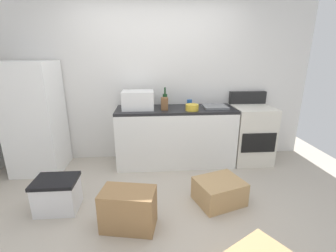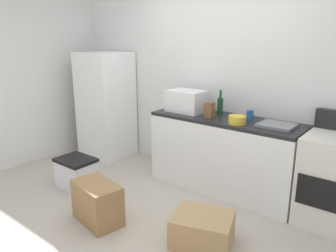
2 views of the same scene
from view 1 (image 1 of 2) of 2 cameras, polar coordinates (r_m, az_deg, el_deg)
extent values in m
plane|color=#B2A899|center=(2.85, -1.95, -19.48)|extent=(6.00, 6.00, 0.00)
cube|color=silver|center=(3.86, -3.18, 11.17)|extent=(5.00, 0.10, 2.60)
cube|color=white|center=(3.73, 1.78, -2.76)|extent=(1.80, 0.60, 0.86)
cube|color=black|center=(3.60, 1.85, 3.98)|extent=(1.80, 0.60, 0.04)
cube|color=white|center=(3.92, -29.37, 1.66)|extent=(0.68, 0.66, 1.60)
cube|color=silver|center=(4.04, 19.28, -1.89)|extent=(0.60, 0.60, 0.90)
cube|color=black|center=(3.79, 21.02, -3.81)|extent=(0.52, 0.02, 0.30)
cube|color=black|center=(4.14, 18.63, 6.51)|extent=(0.60, 0.08, 0.20)
cube|color=white|center=(3.55, -7.23, 6.22)|extent=(0.46, 0.34, 0.27)
cube|color=slate|center=(3.71, 11.28, 4.59)|extent=(0.36, 0.32, 0.03)
cylinder|color=#193F1E|center=(3.69, -0.73, 6.21)|extent=(0.07, 0.07, 0.20)
cylinder|color=#193F1E|center=(3.66, -0.74, 8.51)|extent=(0.03, 0.03, 0.10)
cylinder|color=#2659A5|center=(3.76, 5.18, 5.57)|extent=(0.08, 0.08, 0.10)
cube|color=brown|center=(3.48, -0.86, 5.38)|extent=(0.10, 0.10, 0.18)
cylinder|color=gold|center=(3.47, 5.81, 4.49)|extent=(0.19, 0.19, 0.09)
cube|color=olive|center=(2.54, -9.49, -19.15)|extent=(0.58, 0.41, 0.42)
cube|color=tan|center=(2.96, 12.22, -15.12)|extent=(0.63, 0.57, 0.28)
cube|color=silver|center=(3.03, -25.06, -15.02)|extent=(0.44, 0.34, 0.34)
cube|color=black|center=(2.94, -25.54, -11.86)|extent=(0.46, 0.36, 0.04)
camera|label=2|loc=(2.16, 82.25, 5.61)|focal=34.71mm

